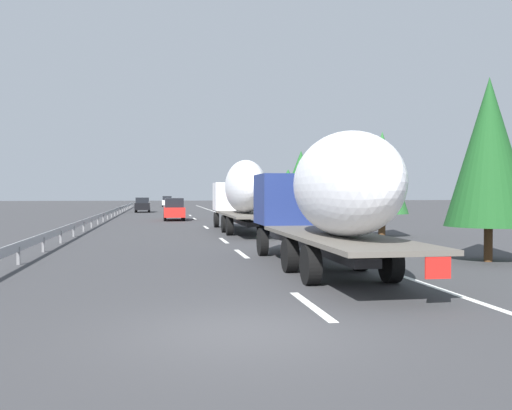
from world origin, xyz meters
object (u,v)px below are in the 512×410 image
at_px(car_black_suv, 143,205).
at_px(car_white_van, 167,201).
at_px(truck_lead, 242,192).
at_px(car_red_compact, 174,209).
at_px(truck_trailing, 328,194).
at_px(road_sign, 242,195).

bearing_deg(car_black_suv, car_white_van, -6.80).
xyz_separation_m(truck_lead, car_red_compact, (15.68, 3.75, -1.50)).
relative_size(truck_lead, truck_trailing, 1.11).
xyz_separation_m(car_red_compact, car_black_suv, (21.46, 3.33, -0.05)).
xyz_separation_m(truck_trailing, road_sign, (39.94, -3.10, -0.20)).
distance_m(car_white_van, car_red_compact, 49.28).
bearing_deg(truck_trailing, car_red_compact, 6.34).
bearing_deg(car_black_suv, truck_trailing, -172.69).
bearing_deg(car_white_van, truck_lead, -176.69).
distance_m(car_black_suv, road_sign, 18.34).
bearing_deg(truck_trailing, truck_lead, 0.00).
relative_size(truck_lead, car_red_compact, 2.99).
distance_m(car_red_compact, road_sign, 9.34).
bearing_deg(road_sign, truck_lead, 171.96).
height_order(truck_lead, truck_trailing, truck_lead).
relative_size(car_black_suv, road_sign, 1.38).
relative_size(truck_trailing, car_red_compact, 2.70).
height_order(truck_lead, car_white_van, truck_lead).
xyz_separation_m(truck_lead, car_white_van, (64.97, 3.76, -1.54)).
xyz_separation_m(car_red_compact, road_sign, (6.25, -6.85, 1.17)).
bearing_deg(truck_trailing, car_black_suv, 7.31).
relative_size(truck_lead, car_black_suv, 3.34).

